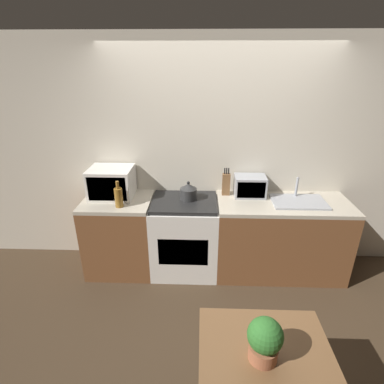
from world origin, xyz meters
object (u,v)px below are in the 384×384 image
(microwave, at_px, (112,183))
(dining_table, at_px, (265,368))
(stove_range, at_px, (185,236))
(kettle, at_px, (188,192))
(bottle, at_px, (119,197))
(toaster_oven, at_px, (250,186))

(microwave, bearing_deg, dining_table, -52.57)
(stove_range, bearing_deg, kettle, 47.33)
(bottle, bearing_deg, stove_range, 13.82)
(stove_range, xyz_separation_m, kettle, (0.04, 0.05, 0.54))
(bottle, height_order, toaster_oven, bottle)
(microwave, relative_size, toaster_oven, 1.36)
(stove_range, xyz_separation_m, dining_table, (0.59, -1.74, 0.17))
(microwave, bearing_deg, kettle, -2.97)
(microwave, xyz_separation_m, bottle, (0.14, -0.26, -0.06))
(toaster_oven, bearing_deg, kettle, -170.30)
(stove_range, bearing_deg, toaster_oven, 12.69)
(stove_range, xyz_separation_m, bottle, (-0.68, -0.17, 0.56))
(kettle, height_order, bottle, bottle)
(microwave, bearing_deg, toaster_oven, 2.71)
(bottle, bearing_deg, microwave, 118.64)
(stove_range, distance_m, bottle, 0.90)
(stove_range, height_order, microwave, microwave)
(bottle, bearing_deg, dining_table, -51.29)
(toaster_oven, bearing_deg, microwave, -177.29)
(dining_table, bearing_deg, bottle, 128.71)
(toaster_oven, bearing_deg, stove_range, -167.31)
(kettle, height_order, toaster_oven, toaster_oven)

